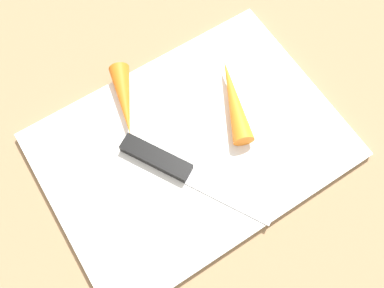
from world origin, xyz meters
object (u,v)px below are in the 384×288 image
(cutting_board, at_px, (192,146))
(carrot_long, at_px, (234,99))
(carrot_short, at_px, (124,100))
(knife, at_px, (166,163))

(cutting_board, relative_size, carrot_long, 3.11)
(carrot_short, xyz_separation_m, carrot_long, (-0.12, 0.07, -0.00))
(cutting_board, relative_size, knife, 1.96)
(carrot_short, bearing_deg, cutting_board, 45.83)
(knife, height_order, carrot_short, carrot_short)
(carrot_short, bearing_deg, knife, 21.94)
(knife, relative_size, carrot_long, 1.58)
(knife, height_order, carrot_long, carrot_long)
(cutting_board, distance_m, carrot_short, 0.10)
(cutting_board, xyz_separation_m, knife, (0.04, 0.01, 0.01))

